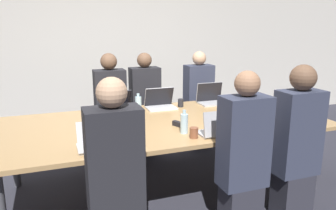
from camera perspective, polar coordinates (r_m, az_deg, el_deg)
name	(u,v)px	position (r m, az deg, el deg)	size (l,w,h in m)	color
ground_plane	(164,187)	(3.82, -0.76, -14.08)	(24.00, 24.00, 0.00)	#2D2D38
curtain_wall	(116,48)	(5.77, -9.02, 9.74)	(12.00, 0.06, 2.80)	beige
conference_table	(163,126)	(3.54, -0.80, -3.64)	(3.47, 1.57, 0.78)	tan
laptop_near_midright	(218,128)	(3.10, 8.75, -3.99)	(0.35, 0.24, 0.25)	#B7B7BC
person_near_midright	(243,158)	(2.86, 12.93, -8.97)	(0.40, 0.24, 1.43)	#2D2D38
cup_near_midright	(194,133)	(3.01, 4.53, -4.84)	(0.08, 0.08, 0.10)	brown
bottle_near_midright	(184,123)	(3.12, 2.83, -3.19)	(0.07, 0.07, 0.23)	#ADD1E0
laptop_near_left	(99,141)	(2.78, -11.93, -6.19)	(0.35, 0.26, 0.26)	silver
person_near_left	(115,178)	(2.46, -9.19, -12.40)	(0.40, 0.24, 1.44)	#2D2D38
cup_near_left	(130,137)	(2.92, -6.62, -5.61)	(0.07, 0.07, 0.09)	red
laptop_near_right	(271,121)	(3.48, 17.47, -2.62)	(0.34, 0.22, 0.22)	#333338
person_near_right	(296,146)	(3.22, 21.47, -6.66)	(0.40, 0.24, 1.46)	#2D2D38
cup_near_right	(293,120)	(3.65, 20.92, -2.44)	(0.08, 0.08, 0.09)	brown
laptop_far_center	(160,102)	(4.07, -1.38, 0.49)	(0.37, 0.26, 0.26)	silver
person_far_center	(145,106)	(4.56, -4.00, -0.16)	(0.40, 0.24, 1.43)	#2D2D38
cup_far_center	(181,103)	(4.14, 2.22, 0.37)	(0.07, 0.07, 0.10)	#232328
bottle_far_center	(138,104)	(3.90, -5.20, 0.17)	(0.08, 0.08, 0.22)	#ADD1E0
laptop_far_midleft	(117,106)	(3.92, -8.81, -0.18)	(0.35, 0.26, 0.26)	#333338
person_far_midleft	(111,109)	(4.39, -9.94, -0.77)	(0.40, 0.24, 1.44)	#2D2D38
laptop_far_right	(211,98)	(4.36, 7.50, 1.30)	(0.36, 0.26, 0.27)	#B7B7BC
person_far_right	(198,101)	(4.85, 5.29, 0.63)	(0.40, 0.24, 1.42)	#2D2D38
cup_far_right	(229,99)	(4.45, 10.55, 1.05)	(0.07, 0.07, 0.10)	brown
stapler	(179,124)	(3.34, 1.89, -3.36)	(0.10, 0.16, 0.05)	black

